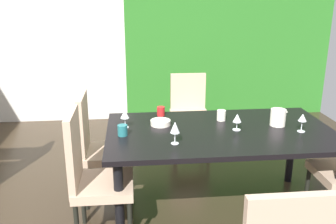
% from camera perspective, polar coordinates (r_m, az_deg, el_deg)
% --- Properties ---
extents(back_panel_interior, '(2.87, 0.10, 2.76)m').
position_cam_1_polar(back_panel_interior, '(5.70, -21.56, 12.05)').
color(back_panel_interior, silver).
rests_on(back_panel_interior, ground_plane).
extents(garden_window_panel, '(3.07, 0.10, 2.76)m').
position_cam_1_polar(garden_window_panel, '(5.69, 9.42, 13.01)').
color(garden_window_panel, '#296E22').
rests_on(garden_window_panel, ground_plane).
extents(dining_table, '(1.87, 1.06, 0.75)m').
position_cam_1_polar(dining_table, '(3.15, 7.92, -3.96)').
color(dining_table, black).
rests_on(dining_table, ground_plane).
extents(chair_head_far, '(0.44, 0.45, 0.91)m').
position_cam_1_polar(chair_head_far, '(4.43, 3.26, 0.48)').
color(chair_head_far, tan).
rests_on(chair_head_far, ground_plane).
extents(chair_left_far, '(0.45, 0.44, 0.99)m').
position_cam_1_polar(chair_left_far, '(3.40, -10.65, -4.78)').
color(chair_left_far, tan).
rests_on(chair_left_far, ground_plane).
extents(chair_left_near, '(0.45, 0.44, 1.03)m').
position_cam_1_polar(chair_left_near, '(2.86, -11.65, -9.04)').
color(chair_left_near, tan).
rests_on(chair_left_near, ground_plane).
extents(wine_glass_near_window, '(0.07, 0.07, 0.15)m').
position_cam_1_polar(wine_glass_near_window, '(3.20, 19.81, -0.91)').
color(wine_glass_near_window, silver).
rests_on(wine_glass_near_window, dining_table).
extents(wine_glass_right, '(0.07, 0.07, 0.14)m').
position_cam_1_polar(wine_glass_right, '(3.11, 10.50, -0.99)').
color(wine_glass_right, silver).
rests_on(wine_glass_right, dining_table).
extents(wine_glass_rear, '(0.07, 0.07, 0.15)m').
position_cam_1_polar(wine_glass_rear, '(3.12, -6.61, -0.41)').
color(wine_glass_rear, silver).
rests_on(wine_glass_rear, dining_table).
extents(wine_glass_west, '(0.07, 0.07, 0.17)m').
position_cam_1_polar(wine_glass_west, '(2.77, 1.07, -2.44)').
color(wine_glass_west, silver).
rests_on(wine_glass_west, dining_table).
extents(serving_bowl_south, '(0.17, 0.17, 0.04)m').
position_cam_1_polar(serving_bowl_south, '(3.20, -1.15, -1.62)').
color(serving_bowl_south, silver).
rests_on(serving_bowl_south, dining_table).
extents(cup_left, '(0.08, 0.08, 0.09)m').
position_cam_1_polar(cup_left, '(2.98, -6.94, -2.78)').
color(cup_left, '#21696E').
rests_on(cup_left, dining_table).
extents(cup_front, '(0.07, 0.07, 0.08)m').
position_cam_1_polar(cup_front, '(3.43, -1.10, 0.12)').
color(cup_front, red).
rests_on(cup_front, dining_table).
extents(cup_north, '(0.08, 0.08, 0.09)m').
position_cam_1_polar(cup_north, '(3.34, 8.12, -0.50)').
color(cup_north, white).
rests_on(cup_north, dining_table).
extents(pitcher_east, '(0.15, 0.13, 0.14)m').
position_cam_1_polar(pitcher_east, '(3.31, 16.43, -0.77)').
color(pitcher_east, white).
rests_on(pitcher_east, dining_table).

